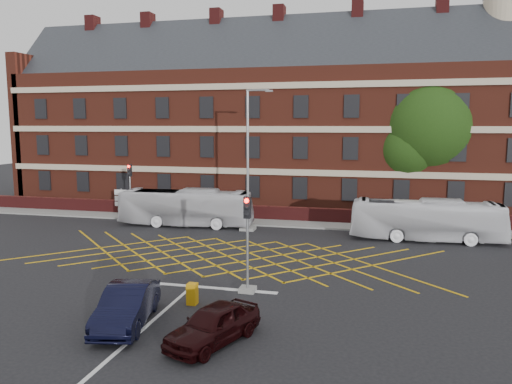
% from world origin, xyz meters
% --- Properties ---
extents(ground, '(120.00, 120.00, 0.00)m').
position_xyz_m(ground, '(0.00, 0.00, 0.00)').
color(ground, black).
rests_on(ground, ground).
extents(victorian_building, '(51.00, 12.17, 20.40)m').
position_xyz_m(victorian_building, '(0.25, 22.00, 7.84)').
color(victorian_building, '#602418').
rests_on(victorian_building, ground).
extents(boundary_wall, '(56.00, 0.50, 1.10)m').
position_xyz_m(boundary_wall, '(0.00, 13.00, 0.55)').
color(boundary_wall, '#4D1414').
rests_on(boundary_wall, ground).
extents(far_pavement, '(60.00, 3.00, 0.12)m').
position_xyz_m(far_pavement, '(0.00, 12.00, 0.06)').
color(far_pavement, slate).
rests_on(far_pavement, ground).
extents(box_junction_hatching, '(8.22, 8.22, 0.02)m').
position_xyz_m(box_junction_hatching, '(0.00, 2.00, 0.01)').
color(box_junction_hatching, '#CC990C').
rests_on(box_junction_hatching, ground).
extents(stop_line, '(8.00, 0.30, 0.02)m').
position_xyz_m(stop_line, '(0.00, -3.50, 0.01)').
color(stop_line, silver).
rests_on(stop_line, ground).
extents(centre_line, '(0.15, 14.00, 0.02)m').
position_xyz_m(centre_line, '(0.00, -10.00, 0.01)').
color(centre_line, silver).
rests_on(centre_line, ground).
extents(bus_left, '(9.89, 2.77, 2.73)m').
position_xyz_m(bus_left, '(-5.43, 9.47, 1.36)').
color(bus_left, silver).
rests_on(bus_left, ground).
extents(bus_right, '(9.57, 2.35, 2.66)m').
position_xyz_m(bus_right, '(11.26, 8.68, 1.33)').
color(bus_right, white).
rests_on(bus_right, ground).
extents(car_navy, '(2.44, 4.67, 1.46)m').
position_xyz_m(car_navy, '(-0.77, -8.21, 0.73)').
color(car_navy, black).
rests_on(car_navy, ground).
extents(car_maroon, '(2.89, 4.18, 1.32)m').
position_xyz_m(car_maroon, '(2.85, -8.94, 0.66)').
color(car_maroon, black).
rests_on(car_maroon, ground).
extents(deciduous_tree, '(7.93, 7.80, 11.12)m').
position_xyz_m(deciduous_tree, '(11.87, 18.38, 6.67)').
color(deciduous_tree, black).
rests_on(deciduous_tree, ground).
extents(traffic_light_near, '(0.70, 0.70, 4.27)m').
position_xyz_m(traffic_light_near, '(2.65, -3.59, 1.76)').
color(traffic_light_near, slate).
rests_on(traffic_light_near, ground).
extents(traffic_light_far, '(0.70, 0.70, 4.27)m').
position_xyz_m(traffic_light_far, '(-10.86, 11.35, 1.76)').
color(traffic_light_far, slate).
rests_on(traffic_light_far, ground).
extents(street_lamp, '(2.25, 1.00, 9.73)m').
position_xyz_m(street_lamp, '(-0.56, 9.06, 3.42)').
color(street_lamp, slate).
rests_on(street_lamp, ground).
extents(direction_signs, '(1.10, 0.16, 2.20)m').
position_xyz_m(direction_signs, '(-12.12, 12.14, 1.38)').
color(direction_signs, gray).
rests_on(direction_signs, ground).
extents(utility_cabinet, '(0.40, 0.40, 0.89)m').
position_xyz_m(utility_cabinet, '(0.82, -5.64, 0.44)').
color(utility_cabinet, '#CE8D0C').
rests_on(utility_cabinet, ground).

